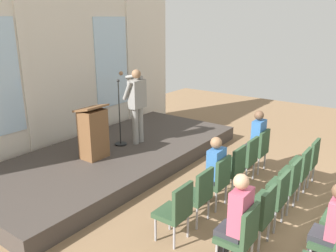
{
  "coord_description": "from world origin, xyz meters",
  "views": [
    {
      "loc": [
        -5.26,
        -0.52,
        3.21
      ],
      "look_at": [
        0.21,
        3.47,
        1.1
      ],
      "focal_mm": 37.31,
      "sensor_mm": 36.0,
      "label": 1
    }
  ],
  "objects_px": {
    "mic_stand": "(120,131)",
    "chair_r1_c4": "(299,169)",
    "audience_r0_c2": "(213,168)",
    "audience_r2_c1": "(332,224)",
    "chair_r1_c3": "(288,182)",
    "chair_r0_c1": "(198,193)",
    "lectern": "(93,133)",
    "chair_r0_c5": "(259,148)",
    "chair_r0_c0": "(176,209)",
    "chair_r0_c2": "(217,179)",
    "chair_r1_c2": "(275,196)",
    "audience_r1_c0": "(237,217)",
    "speaker": "(137,101)",
    "chair_r0_c4": "(247,157)",
    "audience_r0_c5": "(256,138)",
    "chair_r1_c0": "(241,234)",
    "chair_r1_c5": "(308,159)",
    "chair_r1_c1": "(260,213)",
    "chair_r0_c3": "(233,167)"
  },
  "relations": [
    {
      "from": "chair_r0_c3",
      "to": "audience_r0_c5",
      "type": "relative_size",
      "value": 0.69
    },
    {
      "from": "audience_r1_c0",
      "to": "chair_r1_c5",
      "type": "height_order",
      "value": "audience_r1_c0"
    },
    {
      "from": "speaker",
      "to": "chair_r0_c2",
      "type": "relative_size",
      "value": 1.87
    },
    {
      "from": "audience_r1_c0",
      "to": "chair_r1_c5",
      "type": "bearing_deg",
      "value": -1.46
    },
    {
      "from": "chair_r0_c2",
      "to": "chair_r1_c3",
      "type": "xyz_separation_m",
      "value": [
        0.62,
        -1.02,
        0.0
      ]
    },
    {
      "from": "speaker",
      "to": "chair_r0_c4",
      "type": "xyz_separation_m",
      "value": [
        0.23,
        -2.69,
        -0.83
      ]
    },
    {
      "from": "speaker",
      "to": "audience_r0_c2",
      "type": "relative_size",
      "value": 1.36
    },
    {
      "from": "mic_stand",
      "to": "chair_r1_c4",
      "type": "distance_m",
      "value": 3.99
    },
    {
      "from": "chair_r0_c0",
      "to": "chair_r0_c5",
      "type": "distance_m",
      "value": 3.1
    },
    {
      "from": "lectern",
      "to": "chair_r1_c1",
      "type": "xyz_separation_m",
      "value": [
        -0.37,
        -3.84,
        -0.36
      ]
    },
    {
      "from": "chair_r0_c4",
      "to": "chair_r1_c0",
      "type": "xyz_separation_m",
      "value": [
        -2.48,
        -1.02,
        0.0
      ]
    },
    {
      "from": "speaker",
      "to": "audience_r0_c5",
      "type": "bearing_deg",
      "value": -71.9
    },
    {
      "from": "chair_r0_c4",
      "to": "chair_r1_c5",
      "type": "distance_m",
      "value": 1.2
    },
    {
      "from": "speaker",
      "to": "chair_r1_c2",
      "type": "relative_size",
      "value": 1.87
    },
    {
      "from": "speaker",
      "to": "chair_r0_c3",
      "type": "bearing_deg",
      "value": -98.16
    },
    {
      "from": "audience_r0_c5",
      "to": "chair_r1_c0",
      "type": "bearing_deg",
      "value": -160.37
    },
    {
      "from": "audience_r0_c2",
      "to": "audience_r1_c0",
      "type": "height_order",
      "value": "audience_r1_c0"
    },
    {
      "from": "chair_r0_c2",
      "to": "chair_r0_c0",
      "type": "bearing_deg",
      "value": 180.0
    },
    {
      "from": "lectern",
      "to": "chair_r1_c5",
      "type": "bearing_deg",
      "value": -61.22
    },
    {
      "from": "speaker",
      "to": "chair_r0_c1",
      "type": "height_order",
      "value": "speaker"
    },
    {
      "from": "lectern",
      "to": "chair_r1_c3",
      "type": "relative_size",
      "value": 1.23
    },
    {
      "from": "audience_r0_c5",
      "to": "chair_r1_c2",
      "type": "height_order",
      "value": "audience_r0_c5"
    },
    {
      "from": "speaker",
      "to": "chair_r1_c0",
      "type": "bearing_deg",
      "value": -121.13
    },
    {
      "from": "audience_r0_c5",
      "to": "chair_r0_c2",
      "type": "bearing_deg",
      "value": -177.55
    },
    {
      "from": "audience_r1_c0",
      "to": "chair_r1_c0",
      "type": "bearing_deg",
      "value": -90.0
    },
    {
      "from": "chair_r0_c1",
      "to": "audience_r0_c2",
      "type": "height_order",
      "value": "audience_r0_c2"
    },
    {
      "from": "chair_r0_c3",
      "to": "audience_r2_c1",
      "type": "height_order",
      "value": "audience_r2_c1"
    },
    {
      "from": "chair_r0_c0",
      "to": "chair_r0_c1",
      "type": "distance_m",
      "value": 0.62
    },
    {
      "from": "chair_r1_c3",
      "to": "chair_r0_c1",
      "type": "bearing_deg",
      "value": 140.39
    },
    {
      "from": "chair_r1_c1",
      "to": "chair_r1_c2",
      "type": "xyz_separation_m",
      "value": [
        0.62,
        0.0,
        0.0
      ]
    },
    {
      "from": "audience_r1_c0",
      "to": "mic_stand",
      "type": "bearing_deg",
      "value": 63.93
    },
    {
      "from": "audience_r0_c5",
      "to": "chair_r1_c5",
      "type": "bearing_deg",
      "value": -90.0
    },
    {
      "from": "chair_r0_c2",
      "to": "audience_r0_c2",
      "type": "distance_m",
      "value": 0.2
    },
    {
      "from": "chair_r0_c2",
      "to": "chair_r1_c2",
      "type": "height_order",
      "value": "same"
    },
    {
      "from": "audience_r0_c2",
      "to": "chair_r0_c5",
      "type": "xyz_separation_m",
      "value": [
        1.86,
        -0.08,
        -0.19
      ]
    },
    {
      "from": "audience_r0_c5",
      "to": "chair_r1_c0",
      "type": "xyz_separation_m",
      "value": [
        -3.1,
        -1.1,
        -0.22
      ]
    },
    {
      "from": "chair_r1_c2",
      "to": "speaker",
      "type": "bearing_deg",
      "value": 74.86
    },
    {
      "from": "chair_r0_c1",
      "to": "audience_r2_c1",
      "type": "relative_size",
      "value": 0.73
    },
    {
      "from": "chair_r1_c3",
      "to": "chair_r1_c5",
      "type": "relative_size",
      "value": 1.0
    },
    {
      "from": "chair_r0_c5",
      "to": "chair_r0_c0",
      "type": "bearing_deg",
      "value": 180.0
    },
    {
      "from": "chair_r0_c5",
      "to": "audience_r1_c0",
      "type": "xyz_separation_m",
      "value": [
        -3.1,
        -0.95,
        0.22
      ]
    },
    {
      "from": "speaker",
      "to": "lectern",
      "type": "relative_size",
      "value": 1.51
    },
    {
      "from": "chair_r0_c0",
      "to": "chair_r0_c1",
      "type": "xyz_separation_m",
      "value": [
        0.62,
        0.0,
        0.0
      ]
    },
    {
      "from": "audience_r0_c2",
      "to": "lectern",
      "type": "bearing_deg",
      "value": 95.3
    },
    {
      "from": "speaker",
      "to": "audience_r0_c2",
      "type": "distance_m",
      "value": 2.87
    },
    {
      "from": "chair_r1_c3",
      "to": "audience_r1_c0",
      "type": "bearing_deg",
      "value": 177.56
    },
    {
      "from": "chair_r0_c0",
      "to": "audience_r0_c5",
      "type": "distance_m",
      "value": 3.1
    },
    {
      "from": "audience_r0_c2",
      "to": "audience_r2_c1",
      "type": "relative_size",
      "value": 1.01
    },
    {
      "from": "chair_r1_c1",
      "to": "chair_r1_c4",
      "type": "distance_m",
      "value": 1.86
    },
    {
      "from": "mic_stand",
      "to": "chair_r1_c3",
      "type": "relative_size",
      "value": 1.65
    }
  ]
}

